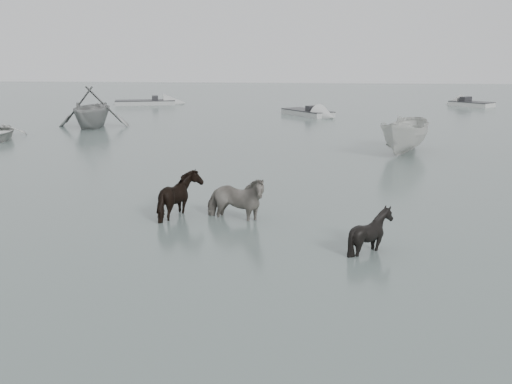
% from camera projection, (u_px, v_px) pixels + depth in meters
% --- Properties ---
extents(ground, '(140.00, 140.00, 0.00)m').
position_uv_depth(ground, '(232.00, 239.00, 16.46)').
color(ground, '#51605D').
rests_on(ground, ground).
extents(pony_pinto, '(2.13, 1.44, 1.65)m').
position_uv_depth(pony_pinto, '(235.00, 192.00, 18.06)').
color(pony_pinto, black).
rests_on(pony_pinto, ground).
extents(pony_dark, '(1.54, 1.72, 1.54)m').
position_uv_depth(pony_dark, '(181.00, 191.00, 18.43)').
color(pony_dark, black).
rests_on(pony_dark, ground).
extents(pony_black, '(1.29, 1.16, 1.36)m').
position_uv_depth(pony_black, '(371.00, 224.00, 15.34)').
color(pony_black, black).
rests_on(pony_black, ground).
extents(rowboat_trail, '(4.86, 5.46, 2.63)m').
position_uv_depth(rowboat_trail, '(92.00, 105.00, 38.50)').
color(rowboat_trail, gray).
rests_on(rowboat_trail, ground).
extents(boat_small, '(3.35, 4.89, 1.77)m').
position_uv_depth(boat_small, '(406.00, 134.00, 29.30)').
color(boat_small, beige).
rests_on(boat_small, ground).
extents(skiff_mid, '(4.85, 5.65, 0.75)m').
position_uv_depth(skiff_mid, '(308.00, 110.00, 45.26)').
color(skiff_mid, '#AEB0AD').
rests_on(skiff_mid, ground).
extents(skiff_star, '(4.46, 4.33, 0.75)m').
position_uv_depth(skiff_star, '(472.00, 102.00, 52.01)').
color(skiff_star, beige).
rests_on(skiff_star, ground).
extents(skiff_far, '(6.98, 3.27, 0.75)m').
position_uv_depth(skiff_far, '(145.00, 100.00, 53.37)').
color(skiff_far, '#A2A4A2').
rests_on(skiff_far, ground).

